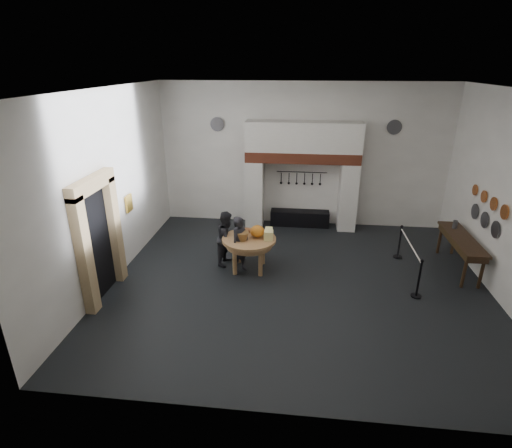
# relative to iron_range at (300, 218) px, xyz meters

# --- Properties ---
(floor) EXTENTS (9.00, 8.00, 0.02)m
(floor) POSITION_rel_iron_range_xyz_m (0.00, -3.72, -0.25)
(floor) COLOR black
(floor) RESTS_ON ground
(ceiling) EXTENTS (9.00, 8.00, 0.02)m
(ceiling) POSITION_rel_iron_range_xyz_m (0.00, -3.72, 4.25)
(ceiling) COLOR silver
(ceiling) RESTS_ON wall_back
(wall_back) EXTENTS (9.00, 0.02, 4.50)m
(wall_back) POSITION_rel_iron_range_xyz_m (0.00, 0.28, 2.00)
(wall_back) COLOR white
(wall_back) RESTS_ON floor
(wall_front) EXTENTS (9.00, 0.02, 4.50)m
(wall_front) POSITION_rel_iron_range_xyz_m (0.00, -7.72, 2.00)
(wall_front) COLOR white
(wall_front) RESTS_ON floor
(wall_left) EXTENTS (0.02, 8.00, 4.50)m
(wall_left) POSITION_rel_iron_range_xyz_m (-4.50, -3.72, 2.00)
(wall_left) COLOR white
(wall_left) RESTS_ON floor
(chimney_pier_left) EXTENTS (0.55, 0.70, 2.15)m
(chimney_pier_left) POSITION_rel_iron_range_xyz_m (-1.48, -0.07, 0.82)
(chimney_pier_left) COLOR silver
(chimney_pier_left) RESTS_ON floor
(chimney_pier_right) EXTENTS (0.55, 0.70, 2.15)m
(chimney_pier_right) POSITION_rel_iron_range_xyz_m (1.48, -0.07, 0.82)
(chimney_pier_right) COLOR silver
(chimney_pier_right) RESTS_ON floor
(hearth_brick_band) EXTENTS (3.50, 0.72, 0.32)m
(hearth_brick_band) POSITION_rel_iron_range_xyz_m (0.00, -0.07, 2.06)
(hearth_brick_band) COLOR #9E442B
(hearth_brick_band) RESTS_ON chimney_pier_left
(chimney_hood) EXTENTS (3.50, 0.70, 0.90)m
(chimney_hood) POSITION_rel_iron_range_xyz_m (0.00, -0.07, 2.67)
(chimney_hood) COLOR silver
(chimney_hood) RESTS_ON hearth_brick_band
(iron_range) EXTENTS (1.90, 0.45, 0.50)m
(iron_range) POSITION_rel_iron_range_xyz_m (0.00, 0.00, 0.00)
(iron_range) COLOR black
(iron_range) RESTS_ON floor
(utensil_rail) EXTENTS (1.60, 0.02, 0.02)m
(utensil_rail) POSITION_rel_iron_range_xyz_m (0.00, 0.20, 1.50)
(utensil_rail) COLOR black
(utensil_rail) RESTS_ON wall_back
(door_recess) EXTENTS (0.04, 1.10, 2.50)m
(door_recess) POSITION_rel_iron_range_xyz_m (-4.47, -4.72, 1.00)
(door_recess) COLOR black
(door_recess) RESTS_ON floor
(door_jamb_near) EXTENTS (0.22, 0.30, 2.60)m
(door_jamb_near) POSITION_rel_iron_range_xyz_m (-4.38, -5.42, 1.05)
(door_jamb_near) COLOR tan
(door_jamb_near) RESTS_ON floor
(door_jamb_far) EXTENTS (0.22, 0.30, 2.60)m
(door_jamb_far) POSITION_rel_iron_range_xyz_m (-4.38, -4.02, 1.05)
(door_jamb_far) COLOR tan
(door_jamb_far) RESTS_ON floor
(door_lintel) EXTENTS (0.22, 1.70, 0.30)m
(door_lintel) POSITION_rel_iron_range_xyz_m (-4.38, -4.72, 2.40)
(door_lintel) COLOR tan
(door_lintel) RESTS_ON door_jamb_near
(wall_plaque) EXTENTS (0.05, 0.34, 0.44)m
(wall_plaque) POSITION_rel_iron_range_xyz_m (-4.45, -2.92, 1.35)
(wall_plaque) COLOR gold
(wall_plaque) RESTS_ON wall_left
(work_table) EXTENTS (1.56, 1.56, 0.07)m
(work_table) POSITION_rel_iron_range_xyz_m (-1.27, -3.16, 0.59)
(work_table) COLOR tan
(work_table) RESTS_ON floor
(pumpkin) EXTENTS (0.36, 0.36, 0.31)m
(pumpkin) POSITION_rel_iron_range_xyz_m (-1.07, -3.06, 0.78)
(pumpkin) COLOR orange
(pumpkin) RESTS_ON work_table
(cheese_block_big) EXTENTS (0.22, 0.22, 0.24)m
(cheese_block_big) POSITION_rel_iron_range_xyz_m (-0.77, -3.21, 0.74)
(cheese_block_big) COLOR #EAE28C
(cheese_block_big) RESTS_ON work_table
(cheese_block_small) EXTENTS (0.18, 0.18, 0.20)m
(cheese_block_small) POSITION_rel_iron_range_xyz_m (-0.79, -2.91, 0.72)
(cheese_block_small) COLOR #F0EF8F
(cheese_block_small) RESTS_ON work_table
(wicker_basket) EXTENTS (0.36, 0.36, 0.22)m
(wicker_basket) POSITION_rel_iron_range_xyz_m (-1.42, -3.31, 0.73)
(wicker_basket) COLOR olive
(wicker_basket) RESTS_ON work_table
(bread_loaf) EXTENTS (0.31, 0.18, 0.13)m
(bread_loaf) POSITION_rel_iron_range_xyz_m (-1.37, -2.81, 0.69)
(bread_loaf) COLOR #A3603A
(bread_loaf) RESTS_ON work_table
(visitor_near) EXTENTS (0.61, 0.65, 1.49)m
(visitor_near) POSITION_rel_iron_range_xyz_m (-1.48, -3.31, 0.50)
(visitor_near) COLOR black
(visitor_near) RESTS_ON floor
(visitor_far) EXTENTS (0.70, 0.82, 1.46)m
(visitor_far) POSITION_rel_iron_range_xyz_m (-1.88, -2.91, 0.48)
(visitor_far) COLOR black
(visitor_far) RESTS_ON floor
(side_table) EXTENTS (0.55, 2.20, 0.06)m
(side_table) POSITION_rel_iron_range_xyz_m (4.10, -2.57, 0.62)
(side_table) COLOR #332412
(side_table) RESTS_ON floor
(pewter_jug) EXTENTS (0.12, 0.12, 0.22)m
(pewter_jug) POSITION_rel_iron_range_xyz_m (4.10, -1.97, 0.76)
(pewter_jug) COLOR #55555B
(pewter_jug) RESTS_ON side_table
(copper_pan_a) EXTENTS (0.03, 0.34, 0.34)m
(copper_pan_a) POSITION_rel_iron_range_xyz_m (4.46, -3.52, 1.70)
(copper_pan_a) COLOR #C6662D
(copper_pan_a) RESTS_ON wall_right
(copper_pan_b) EXTENTS (0.03, 0.32, 0.32)m
(copper_pan_b) POSITION_rel_iron_range_xyz_m (4.46, -2.97, 1.70)
(copper_pan_b) COLOR #C6662D
(copper_pan_b) RESTS_ON wall_right
(copper_pan_c) EXTENTS (0.03, 0.30, 0.30)m
(copper_pan_c) POSITION_rel_iron_range_xyz_m (4.46, -2.42, 1.70)
(copper_pan_c) COLOR #C6662D
(copper_pan_c) RESTS_ON wall_right
(copper_pan_d) EXTENTS (0.03, 0.28, 0.28)m
(copper_pan_d) POSITION_rel_iron_range_xyz_m (4.46, -1.87, 1.70)
(copper_pan_d) COLOR #C6662D
(copper_pan_d) RESTS_ON wall_right
(pewter_plate_left) EXTENTS (0.03, 0.40, 0.40)m
(pewter_plate_left) POSITION_rel_iron_range_xyz_m (4.46, -3.32, 1.20)
(pewter_plate_left) COLOR #4C4C51
(pewter_plate_left) RESTS_ON wall_right
(pewter_plate_mid) EXTENTS (0.03, 0.40, 0.40)m
(pewter_plate_mid) POSITION_rel_iron_range_xyz_m (4.46, -2.72, 1.20)
(pewter_plate_mid) COLOR #4C4C51
(pewter_plate_mid) RESTS_ON wall_right
(pewter_plate_right) EXTENTS (0.03, 0.40, 0.40)m
(pewter_plate_right) POSITION_rel_iron_range_xyz_m (4.46, -2.12, 1.20)
(pewter_plate_right) COLOR #4C4C51
(pewter_plate_right) RESTS_ON wall_right
(pewter_plate_back_left) EXTENTS (0.44, 0.03, 0.44)m
(pewter_plate_back_left) POSITION_rel_iron_range_xyz_m (-2.70, 0.24, 2.95)
(pewter_plate_back_left) COLOR #4C4C51
(pewter_plate_back_left) RESTS_ON wall_back
(pewter_plate_back_right) EXTENTS (0.44, 0.03, 0.44)m
(pewter_plate_back_right) POSITION_rel_iron_range_xyz_m (2.70, 0.24, 2.95)
(pewter_plate_back_right) COLOR #4C4C51
(pewter_plate_back_right) RESTS_ON wall_back
(barrier_post_near) EXTENTS (0.05, 0.05, 0.90)m
(barrier_post_near) POSITION_rel_iron_range_xyz_m (2.73, -4.06, 0.20)
(barrier_post_near) COLOR black
(barrier_post_near) RESTS_ON floor
(barrier_post_far) EXTENTS (0.05, 0.05, 0.90)m
(barrier_post_far) POSITION_rel_iron_range_xyz_m (2.73, -2.06, 0.20)
(barrier_post_far) COLOR black
(barrier_post_far) RESTS_ON floor
(barrier_rope) EXTENTS (0.04, 2.00, 0.04)m
(barrier_rope) POSITION_rel_iron_range_xyz_m (2.73, -3.06, 0.60)
(barrier_rope) COLOR silver
(barrier_rope) RESTS_ON barrier_post_near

